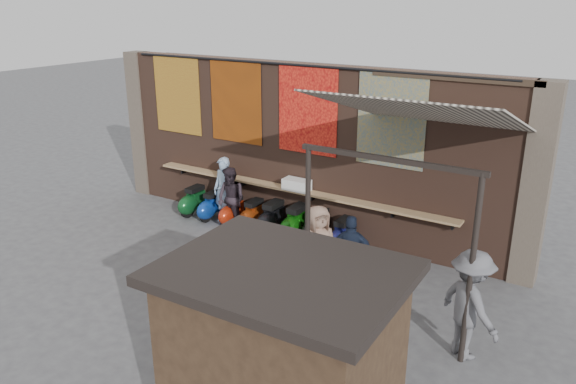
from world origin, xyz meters
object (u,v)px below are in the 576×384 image
at_px(scooter_stool_3, 252,215).
at_px(scooter_stool_7, 342,236).
at_px(market_stall, 284,375).
at_px(shelf_box, 297,185).
at_px(diner_left, 224,190).
at_px(scooter_stool_2, 232,211).
at_px(scooter_stool_5, 296,223).
at_px(shopper_grey, 470,305).
at_px(scooter_stool_6, 316,228).
at_px(diner_right, 231,199).
at_px(shopper_navy, 351,253).
at_px(shopper_tan, 318,247).
at_px(scooter_stool_4, 271,219).
at_px(scooter_stool_1, 212,206).
at_px(scooter_stool_0, 193,201).

bearing_deg(scooter_stool_3, scooter_stool_7, -0.04).
bearing_deg(market_stall, scooter_stool_3, 127.30).
relative_size(shelf_box, diner_left, 0.38).
relative_size(scooter_stool_2, scooter_stool_3, 0.95).
height_order(scooter_stool_5, shopper_grey, shopper_grey).
bearing_deg(scooter_stool_6, shopper_grey, -31.04).
relative_size(diner_left, diner_right, 1.09).
bearing_deg(shopper_navy, scooter_stool_5, -56.59).
height_order(shelf_box, shopper_grey, shopper_grey).
relative_size(shelf_box, diner_right, 0.41).
distance_m(scooter_stool_5, shopper_tan, 2.29).
bearing_deg(shopper_navy, diner_right, -39.71).
bearing_deg(scooter_stool_3, scooter_stool_2, -179.10).
xyz_separation_m(scooter_stool_5, shopper_tan, (1.51, -1.67, 0.43)).
xyz_separation_m(shelf_box, diner_right, (-1.52, -0.56, -0.48)).
bearing_deg(scooter_stool_7, scooter_stool_3, 179.96).
bearing_deg(scooter_stool_6, shelf_box, 158.86).
bearing_deg(diner_left, scooter_stool_4, 2.15).
xyz_separation_m(scooter_stool_5, scooter_stool_6, (0.53, 0.04, -0.01)).
height_order(scooter_stool_1, shopper_navy, shopper_navy).
xyz_separation_m(scooter_stool_1, scooter_stool_7, (3.70, 0.03, 0.02)).
distance_m(diner_left, shopper_tan, 3.97).
bearing_deg(scooter_stool_2, scooter_stool_0, -179.24).
height_order(shelf_box, scooter_stool_4, shelf_box).
xyz_separation_m(shelf_box, shopper_tan, (1.67, -1.97, -0.41)).
bearing_deg(shelf_box, scooter_stool_4, -144.44).
xyz_separation_m(scooter_stool_5, market_stall, (3.32, -5.77, 0.85)).
bearing_deg(scooter_stool_4, scooter_stool_7, 1.59).
distance_m(scooter_stool_6, shopper_navy, 2.19).
bearing_deg(scooter_stool_5, shopper_navy, -34.23).
distance_m(diner_left, shopper_navy, 4.44).
distance_m(shelf_box, shopper_grey, 5.49).
bearing_deg(scooter_stool_6, scooter_stool_5, -175.86).
relative_size(shelf_box, market_stall, 0.25).
relative_size(shelf_box, shopper_grey, 0.35).
height_order(shelf_box, scooter_stool_2, shelf_box).
relative_size(scooter_stool_4, shopper_tan, 0.51).
xyz_separation_m(diner_right, shopper_tan, (3.19, -1.42, 0.06)).
distance_m(scooter_stool_3, market_stall, 7.42).
bearing_deg(scooter_stool_7, scooter_stool_5, -179.64).
bearing_deg(diner_right, shopper_tan, -15.74).
relative_size(scooter_stool_0, shopper_grey, 0.43).
relative_size(scooter_stool_6, scooter_stool_7, 1.06).
xyz_separation_m(scooter_stool_7, diner_left, (-3.29, -0.00, 0.47)).
relative_size(shelf_box, scooter_stool_4, 0.76).
xyz_separation_m(shopper_grey, market_stall, (-1.28, -3.36, 0.36)).
bearing_deg(scooter_stool_1, shopper_navy, -17.09).
height_order(shelf_box, scooter_stool_6, shelf_box).
height_order(scooter_stool_1, diner_right, diner_right).
relative_size(diner_right, market_stall, 0.61).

